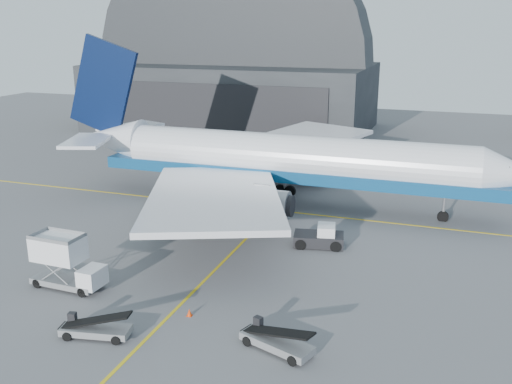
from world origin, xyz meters
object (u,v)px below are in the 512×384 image
at_px(catering_truck, 65,263).
at_px(belt_loader_a, 95,329).
at_px(airliner, 276,159).
at_px(pushback_tug, 320,238).
at_px(belt_loader_b, 276,341).

relative_size(catering_truck, belt_loader_a, 1.21).
height_order(airliner, belt_loader_a, airliner).
distance_m(airliner, pushback_tug, 13.62).
bearing_deg(belt_loader_a, airliner, 74.18).
relative_size(airliner, catering_truck, 8.90).
xyz_separation_m(airliner, pushback_tug, (7.42, -10.56, -4.33)).
xyz_separation_m(airliner, belt_loader_a, (-2.68, -30.45, -4.54)).
distance_m(catering_truck, pushback_tug, 21.82).
distance_m(airliner, catering_truck, 26.73).
distance_m(airliner, belt_loader_b, 29.79).
bearing_deg(pushback_tug, catering_truck, -149.15).
bearing_deg(belt_loader_b, airliner, 126.80).
height_order(belt_loader_a, belt_loader_b, belt_loader_b).
xyz_separation_m(airliner, catering_truck, (-8.87, -25.02, -3.10)).
relative_size(belt_loader_a, belt_loader_b, 0.95).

